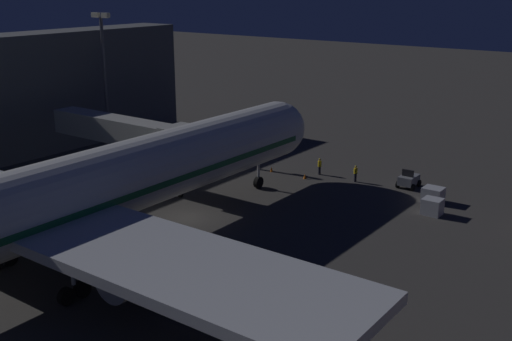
{
  "coord_description": "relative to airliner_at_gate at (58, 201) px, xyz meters",
  "views": [
    {
      "loc": [
        -36.05,
        38.73,
        20.38
      ],
      "look_at": [
        -3.0,
        -6.23,
        3.5
      ],
      "focal_mm": 43.93,
      "sensor_mm": 36.0,
      "label": 1
    }
  ],
  "objects": [
    {
      "name": "apron_floodlight_mast",
      "position": [
        25.5,
        -26.5,
        4.32
      ],
      "size": [
        2.9,
        0.5,
        16.77
      ],
      "color": "#59595E",
      "rests_on": "ground_plane"
    },
    {
      "name": "traffic_cone_nose_starboard",
      "position": [
        2.2,
        -29.66,
        -5.21
      ],
      "size": [
        0.36,
        0.36,
        0.55
      ],
      "primitive_type": "cone",
      "color": "orange",
      "rests_on": "ground_plane"
    },
    {
      "name": "traffic_cone_nose_port",
      "position": [
        -2.2,
        -29.66,
        -5.21
      ],
      "size": [
        0.36,
        0.36,
        0.55
      ],
      "primitive_type": "cone",
      "color": "orange",
      "rests_on": "ground_plane"
    },
    {
      "name": "baggage_container_near_belt",
      "position": [
        -17.28,
        -27.35,
        -4.74
      ],
      "size": [
        1.71,
        1.55,
        1.5
      ],
      "primitive_type": "cube",
      "color": "#B7BABF",
      "rests_on": "ground_plane"
    },
    {
      "name": "ground_crew_near_nose_gear",
      "position": [
        -7.08,
        -31.9,
        -4.5
      ],
      "size": [
        0.4,
        0.4,
        1.79
      ],
      "color": "black",
      "rests_on": "ground_plane"
    },
    {
      "name": "ground_crew_marshaller_fwd",
      "position": [
        -2.66,
        -31.92,
        -4.48
      ],
      "size": [
        0.4,
        0.4,
        1.83
      ],
      "color": "black",
      "rests_on": "ground_plane"
    },
    {
      "name": "ground_plane",
      "position": [
        0.0,
        -13.43,
        -5.49
      ],
      "size": [
        320.0,
        320.0,
        0.0
      ],
      "primitive_type": "plane",
      "color": "#383533"
    },
    {
      "name": "airliner_at_gate",
      "position": [
        0.0,
        0.0,
        0.0
      ],
      "size": [
        50.27,
        61.22,
        18.99
      ],
      "color": "silver",
      "rests_on": "ground_plane"
    },
    {
      "name": "jet_bridge",
      "position": [
        10.67,
        -17.29,
        0.12
      ],
      "size": [
        19.58,
        3.4,
        7.14
      ],
      "color": "#9E9E99",
      "rests_on": "ground_plane"
    },
    {
      "name": "pushback_tug",
      "position": [
        -12.36,
        -33.53,
        -4.71
      ],
      "size": [
        1.86,
        2.39,
        1.95
      ],
      "color": "slate",
      "rests_on": "ground_plane"
    },
    {
      "name": "baggage_container_mid_row",
      "position": [
        -16.09,
        -30.63,
        -4.76
      ],
      "size": [
        1.87,
        1.68,
        1.45
      ],
      "primitive_type": "cube",
      "color": "#B7BABF",
      "rests_on": "ground_plane"
    }
  ]
}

